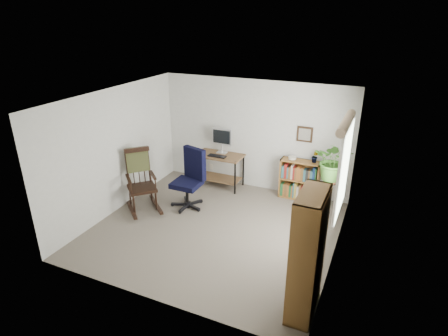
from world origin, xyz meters
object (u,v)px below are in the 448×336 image
at_px(rocking_chair, 141,180).
at_px(tall_bookshelf, 307,255).
at_px(desk, 219,170).
at_px(office_chair, 186,179).
at_px(low_bookshelf, 299,180).

distance_m(rocking_chair, tall_bookshelf, 3.84).
xyz_separation_m(desk, tall_bookshelf, (2.61, -3.04, 0.49)).
xyz_separation_m(office_chair, tall_bookshelf, (2.79, -1.86, 0.25)).
bearing_deg(low_bookshelf, office_chair, -146.47).
relative_size(office_chair, low_bookshelf, 1.43).
xyz_separation_m(office_chair, low_bookshelf, (1.95, 1.30, -0.19)).
bearing_deg(low_bookshelf, desk, -176.14).
bearing_deg(rocking_chair, tall_bookshelf, -68.61).
bearing_deg(low_bookshelf, tall_bookshelf, -75.22).
relative_size(desk, rocking_chair, 0.83).
xyz_separation_m(low_bookshelf, tall_bookshelf, (0.83, -3.16, 0.44)).
bearing_deg(office_chair, low_bookshelf, 49.82).
bearing_deg(desk, tall_bookshelf, -49.30).
xyz_separation_m(desk, office_chair, (-0.17, -1.18, 0.24)).
height_order(desk, low_bookshelf, low_bookshelf).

